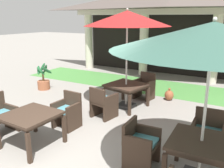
{
  "coord_description": "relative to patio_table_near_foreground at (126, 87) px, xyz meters",
  "views": [
    {
      "loc": [
        2.75,
        -2.94,
        2.63
      ],
      "look_at": [
        -0.2,
        2.25,
        0.98
      ],
      "focal_mm": 39.1,
      "sensor_mm": 36.0,
      "label": 1
    }
  ],
  "objects": [
    {
      "name": "ground_plane",
      "position": [
        0.31,
        -3.28,
        -0.62
      ],
      "size": [
        60.0,
        60.0,
        0.0
      ],
      "primitive_type": "plane",
      "color": "gray"
    },
    {
      "name": "patio_chair_mid_right_west",
      "position": [
        -1.77,
        -2.98,
        -0.21
      ],
      "size": [
        0.58,
        0.63,
        0.92
      ],
      "rotation": [
        0.0,
        0.0,
        -1.62
      ],
      "color": "#38281E",
      "rests_on": "ground"
    },
    {
      "name": "patio_chair_mid_left_north",
      "position": [
        2.55,
        -1.5,
        -0.21
      ],
      "size": [
        0.62,
        0.53,
        0.87
      ],
      "rotation": [
        0.0,
        0.0,
        -3.11
      ],
      "color": "#38281E",
      "rests_on": "ground"
    },
    {
      "name": "patio_umbrella_near_foreground",
      "position": [
        0.0,
        0.0,
        1.95
      ],
      "size": [
        2.42,
        2.42,
        2.86
      ],
      "color": "#2D2D2D",
      "rests_on": "ground"
    },
    {
      "name": "patio_chair_mid_right_north",
      "position": [
        -0.63,
        -1.94,
        -0.22
      ],
      "size": [
        0.57,
        0.56,
        0.85
      ],
      "rotation": [
        0.0,
        0.0,
        -3.19
      ],
      "color": "#38281E",
      "rests_on": "ground"
    },
    {
      "name": "terracotta_urn",
      "position": [
        0.95,
        1.24,
        -0.45
      ],
      "size": [
        0.29,
        0.29,
        0.41
      ],
      "color": "brown",
      "rests_on": "ground"
    },
    {
      "name": "patio_chair_mid_left_west",
      "position": [
        1.56,
        -2.56,
        -0.21
      ],
      "size": [
        0.56,
        0.6,
        0.83
      ],
      "rotation": [
        0.0,
        0.0,
        -1.54
      ],
      "color": "#38281E",
      "rests_on": "ground"
    },
    {
      "name": "patio_table_near_foreground",
      "position": [
        0.0,
        0.0,
        0.0
      ],
      "size": [
        1.19,
        1.19,
        0.71
      ],
      "rotation": [
        0.0,
        0.0,
        -0.18
      ],
      "color": "#38281E",
      "rests_on": "ground"
    },
    {
      "name": "patio_chair_near_foreground_north",
      "position": [
        0.18,
        1.01,
        -0.22
      ],
      "size": [
        0.65,
        0.6,
        0.85
      ],
      "rotation": [
        0.0,
        0.0,
        -3.32
      ],
      "color": "#38281E",
      "rests_on": "ground"
    },
    {
      "name": "patio_chair_near_foreground_south",
      "position": [
        -0.18,
        -1.0,
        -0.21
      ],
      "size": [
        0.64,
        0.66,
        0.86
      ],
      "rotation": [
        0.0,
        0.0,
        -0.18
      ],
      "color": "#38281E",
      "rests_on": "ground"
    },
    {
      "name": "patio_table_mid_right",
      "position": [
        -0.68,
        -3.03,
        0.01
      ],
      "size": [
        1.05,
        1.05,
        0.72
      ],
      "rotation": [
        0.0,
        0.0,
        -0.05
      ],
      "color": "#38281E",
      "rests_on": "ground"
    },
    {
      "name": "background_pavilion",
      "position": [
        0.31,
        4.32,
        2.43
      ],
      "size": [
        10.31,
        2.79,
        3.9
      ],
      "color": "beige",
      "rests_on": "ground"
    },
    {
      "name": "lawn_strip",
      "position": [
        0.31,
        2.54,
        -0.61
      ],
      "size": [
        12.11,
        2.16,
        0.01
      ],
      "primitive_type": "cube",
      "color": "#47843D",
      "rests_on": "ground"
    },
    {
      "name": "potted_palm_left_edge",
      "position": [
        -3.5,
        0.15,
        -0.31
      ],
      "size": [
        0.55,
        0.5,
        0.99
      ],
      "color": "#995638",
      "rests_on": "ground"
    },
    {
      "name": "patio_table_mid_left",
      "position": [
        2.58,
        -2.52,
        0.03
      ],
      "size": [
        1.01,
        1.01,
        0.75
      ],
      "rotation": [
        0.0,
        0.0,
        0.03
      ],
      "color": "#38281E",
      "rests_on": "ground"
    },
    {
      "name": "patio_umbrella_mid_left",
      "position": [
        2.58,
        -2.52,
        1.73
      ],
      "size": [
        2.93,
        2.93,
        2.63
      ],
      "color": "#2D2D2D",
      "rests_on": "ground"
    }
  ]
}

